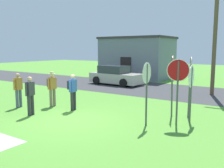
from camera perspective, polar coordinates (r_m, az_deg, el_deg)
ground_plane at (r=10.35m, az=-9.22°, el=-8.11°), size 80.00×80.00×0.00m
street_asphalt at (r=17.90m, az=10.99°, el=-1.29°), size 60.00×6.40×0.01m
building_background at (r=24.87m, az=5.75°, el=6.01°), size 6.58×4.59×3.99m
utility_pole at (r=16.71m, az=22.49°, el=12.14°), size 1.80×0.24×8.10m
parked_car_on_street at (r=20.22m, az=0.84°, el=1.87°), size 4.40×2.22×1.51m
stop_sign_rear_right at (r=10.76m, az=13.54°, el=2.09°), size 0.32×0.76×2.59m
stop_sign_leaning_left at (r=9.53m, az=14.74°, el=0.92°), size 0.77×0.34×2.49m
stop_sign_low_front at (r=10.00m, az=17.54°, el=0.12°), size 0.08×0.86×2.24m
stop_sign_far_back at (r=9.26m, az=7.87°, el=0.34°), size 0.08×0.78×2.37m
stop_sign_tallest at (r=10.76m, az=17.34°, el=1.49°), size 0.27×0.62×2.54m
person_with_sunhat at (r=12.76m, az=-13.50°, el=-0.52°), size 0.40×0.57×1.74m
person_in_blue at (r=11.27m, az=-18.10°, el=-2.11°), size 0.29×0.56×1.69m
person_in_dark_shirt at (r=13.02m, az=-20.54°, el=-0.91°), size 0.28×0.56×1.69m
person_in_teal at (r=11.75m, az=-8.94°, el=-1.25°), size 0.40×0.56×1.69m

